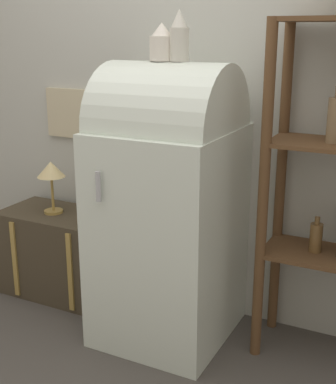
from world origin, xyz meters
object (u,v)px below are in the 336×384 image
at_px(suitcase_trunk, 63,253).
at_px(desk_lamp, 51,173).
at_px(refrigerator, 169,201).
at_px(vase_center, 179,37).
at_px(vase_left, 162,43).

bearing_deg(suitcase_trunk, desk_lamp, -163.70).
distance_m(refrigerator, vase_center, 0.79).
distance_m(suitcase_trunk, vase_center, 1.50).
distance_m(suitcase_trunk, vase_left, 1.43).
xyz_separation_m(refrigerator, desk_lamp, (-0.81, 0.09, 0.03)).
xyz_separation_m(suitcase_trunk, vase_center, (0.81, -0.09, 1.26)).
xyz_separation_m(vase_left, desk_lamp, (-0.77, 0.08, -0.73)).
relative_size(vase_left, vase_center, 0.75).
relative_size(refrigerator, vase_center, 6.11).
height_order(suitcase_trunk, vase_center, vase_center).
height_order(vase_left, desk_lamp, vase_left).
distance_m(vase_left, vase_center, 0.09).
bearing_deg(suitcase_trunk, refrigerator, -7.60).
height_order(refrigerator, vase_left, vase_left).
height_order(suitcase_trunk, vase_left, vase_left).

